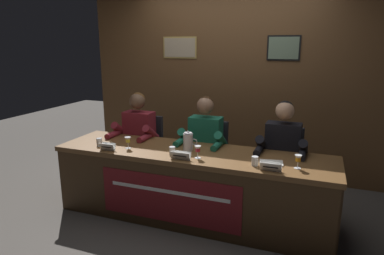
{
  "coord_description": "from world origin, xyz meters",
  "views": [
    {
      "loc": [
        1.18,
        -3.11,
        1.8
      ],
      "look_at": [
        0.0,
        0.0,
        0.98
      ],
      "focal_mm": 31.87,
      "sensor_mm": 36.0,
      "label": 1
    }
  ],
  "objects": [
    {
      "name": "water_cup_left",
      "position": [
        -1.0,
        -0.18,
        0.76
      ],
      "size": [
        0.06,
        0.06,
        0.08
      ],
      "color": "silver",
      "rests_on": "conference_table"
    },
    {
      "name": "chair_left",
      "position": [
        -0.86,
        0.56,
        0.44
      ],
      "size": [
        0.44,
        0.44,
        0.91
      ],
      "color": "black",
      "rests_on": "ground_plane"
    },
    {
      "name": "water_pitcher_central",
      "position": [
        -0.04,
        0.01,
        0.82
      ],
      "size": [
        0.15,
        0.1,
        0.21
      ],
      "color": "silver",
      "rests_on": "conference_table"
    },
    {
      "name": "water_cup_center",
      "position": [
        -0.14,
        -0.18,
        0.76
      ],
      "size": [
        0.06,
        0.06,
        0.08
      ],
      "color": "silver",
      "rests_on": "conference_table"
    },
    {
      "name": "document_stack_right",
      "position": [
        0.81,
        -0.09,
        0.73
      ],
      "size": [
        0.23,
        0.18,
        0.01
      ],
      "color": "white",
      "rests_on": "conference_table"
    },
    {
      "name": "juice_glass_center",
      "position": [
        0.13,
        -0.19,
        0.81
      ],
      "size": [
        0.06,
        0.06,
        0.12
      ],
      "color": "white",
      "rests_on": "conference_table"
    },
    {
      "name": "water_cup_right",
      "position": [
        0.68,
        -0.19,
        0.76
      ],
      "size": [
        0.06,
        0.06,
        0.08
      ],
      "color": "silver",
      "rests_on": "conference_table"
    },
    {
      "name": "juice_glass_left",
      "position": [
        -0.66,
        -0.15,
        0.81
      ],
      "size": [
        0.06,
        0.06,
        0.12
      ],
      "color": "white",
      "rests_on": "conference_table"
    },
    {
      "name": "ground_plane",
      "position": [
        0.0,
        0.0,
        0.0
      ],
      "size": [
        12.0,
        12.0,
        0.0
      ],
      "primitive_type": "plane",
      "color": "#4C4742"
    },
    {
      "name": "wall_back_panelled",
      "position": [
        -0.0,
        1.45,
        1.3
      ],
      "size": [
        4.07,
        0.14,
        2.6
      ],
      "color": "brown",
      "rests_on": "ground_plane"
    },
    {
      "name": "nameplate_center",
      "position": [
        -0.01,
        -0.28,
        0.77
      ],
      "size": [
        0.19,
        0.06,
        0.08
      ],
      "color": "white",
      "rests_on": "conference_table"
    },
    {
      "name": "nameplate_right",
      "position": [
        0.83,
        -0.28,
        0.77
      ],
      "size": [
        0.18,
        0.06,
        0.08
      ],
      "color": "white",
      "rests_on": "conference_table"
    },
    {
      "name": "panelist_left",
      "position": [
        -0.86,
        0.36,
        0.72
      ],
      "size": [
        0.51,
        0.48,
        1.23
      ],
      "color": "black",
      "rests_on": "ground_plane"
    },
    {
      "name": "panelist_right",
      "position": [
        0.86,
        0.36,
        0.72
      ],
      "size": [
        0.51,
        0.48,
        1.23
      ],
      "color": "black",
      "rests_on": "ground_plane"
    },
    {
      "name": "nameplate_left",
      "position": [
        -0.82,
        -0.28,
        0.77
      ],
      "size": [
        0.17,
        0.06,
        0.08
      ],
      "color": "white",
      "rests_on": "conference_table"
    },
    {
      "name": "juice_glass_right",
      "position": [
        1.05,
        -0.14,
        0.81
      ],
      "size": [
        0.06,
        0.06,
        0.12
      ],
      "color": "white",
      "rests_on": "conference_table"
    },
    {
      "name": "panelist_center",
      "position": [
        0.0,
        0.36,
        0.72
      ],
      "size": [
        0.51,
        0.48,
        1.23
      ],
      "color": "black",
      "rests_on": "ground_plane"
    },
    {
      "name": "chair_right",
      "position": [
        0.86,
        0.56,
        0.44
      ],
      "size": [
        0.44,
        0.44,
        0.91
      ],
      "color": "black",
      "rests_on": "ground_plane"
    },
    {
      "name": "chair_center",
      "position": [
        0.0,
        0.56,
        0.44
      ],
      "size": [
        0.44,
        0.44,
        0.91
      ],
      "color": "black",
      "rests_on": "ground_plane"
    },
    {
      "name": "conference_table",
      "position": [
        -0.0,
        -0.1,
        0.49
      ],
      "size": [
        2.87,
        0.75,
        0.73
      ],
      "color": "brown",
      "rests_on": "ground_plane"
    }
  ]
}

